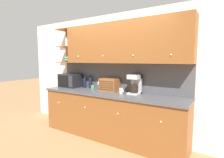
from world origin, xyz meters
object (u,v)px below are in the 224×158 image
Objects in this scene: bread_box at (110,85)px; microwave at (70,80)px; wine_bottle at (90,82)px; wine_glass at (99,84)px; second_wine_bottle at (85,82)px; coffee_maker at (135,84)px; mug_blue_second at (93,87)px; mug at (121,91)px.

microwave is at bearing -177.51° from bread_box.
wine_glass is (0.35, -0.13, -0.00)m from wine_bottle.
microwave is at bearing -165.49° from wine_bottle.
second_wine_bottle is at bearing 175.70° from bread_box.
wine_glass is 0.54× the size of coffee_maker.
microwave is 0.71m from mug_blue_second.
bread_box is at bearing 8.70° from wine_glass.
mug_blue_second is 1.03m from coffee_maker.
second_wine_bottle is 0.16m from wine_bottle.
second_wine_bottle is at bearing 169.24° from wine_glass.
mug is (0.34, -0.10, -0.08)m from bread_box.
mug_blue_second is at bearing -173.68° from bread_box.
mug_blue_second is 0.25× the size of bread_box.
coffee_maker reaches higher than mug.
second_wine_bottle is at bearing 177.67° from coffee_maker.
mug_blue_second is (0.33, -0.10, -0.08)m from second_wine_bottle.
coffee_maker reaches higher than second_wine_bottle.
mug is (0.59, -0.06, -0.09)m from wine_glass.
second_wine_bottle is 1.35m from coffee_maker.
microwave is at bearing -179.83° from mug_blue_second.
second_wine_bottle is 0.36m from mug_blue_second.
second_wine_bottle is at bearing -169.21° from wine_bottle.
wine_glass is at bearing 174.34° from mug.
microwave is 0.38m from second_wine_bottle.
coffee_maker reaches higher than microwave.
microwave reaches higher than bread_box.
second_wine_bottle is 1.44× the size of wine_glass.
second_wine_bottle is 1.11m from mug.
mug_blue_second is at bearing -177.28° from wine_glass.
mug is at bearing -158.38° from coffee_maker.
wine_bottle is 1.20m from coffee_maker.
coffee_maker reaches higher than bread_box.
wine_bottle is at bearing 168.92° from mug.
wine_glass is 1.99× the size of mug.
second_wine_bottle is at bearing 162.77° from mug_blue_second.
coffee_maker reaches higher than wine_bottle.
bread_box is (1.12, 0.05, -0.03)m from microwave.
second_wine_bottle is at bearing 16.06° from microwave.
wine_glass reaches higher than mug_blue_second.
coffee_maker is (0.85, 0.04, 0.05)m from wine_glass.
wine_bottle is (0.16, 0.03, 0.01)m from second_wine_bottle.
mug is (0.76, -0.05, 0.00)m from mug_blue_second.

